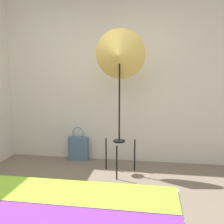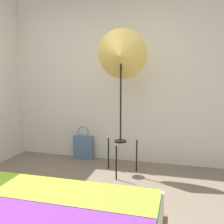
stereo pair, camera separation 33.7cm
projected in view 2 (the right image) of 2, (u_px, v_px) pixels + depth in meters
wall_back at (108, 79)px, 4.10m from camera, size 8.00×0.05×2.60m
photo_umbrella at (121, 57)px, 3.43m from camera, size 0.68×0.39×1.97m
tote_bag at (83, 147)px, 4.24m from camera, size 0.31×0.10×0.54m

